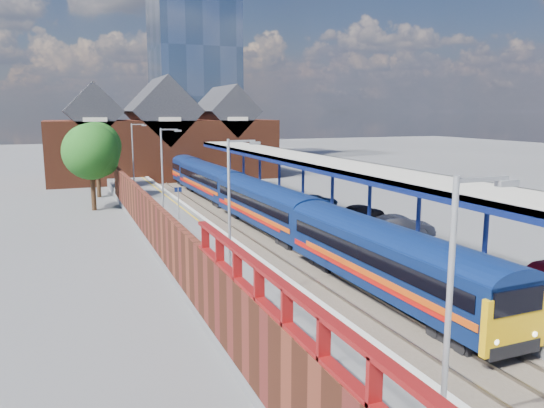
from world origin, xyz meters
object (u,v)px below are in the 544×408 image
at_px(platform_sign, 178,198).
at_px(parked_car_blue, 316,202).
at_px(train, 234,189).
at_px(lamp_post_a, 453,331).
at_px(lamp_post_b, 232,209).
at_px(parked_car_silver, 401,226).
at_px(lamp_post_d, 134,154).
at_px(parked_car_dark, 362,213).
at_px(lamp_post_c, 164,171).

relative_size(platform_sign, parked_car_blue, 0.58).
distance_m(train, lamp_post_a, 39.38).
bearing_deg(lamp_post_b, parked_car_silver, 26.58).
height_order(lamp_post_a, platform_sign, lamp_post_a).
xyz_separation_m(lamp_post_d, parked_car_silver, (13.70, -25.15, -3.29)).
height_order(parked_car_silver, parked_car_dark, parked_car_silver).
distance_m(train, lamp_post_d, 11.24).
relative_size(lamp_post_d, platform_sign, 2.80).
bearing_deg(lamp_post_b, train, 72.21).
relative_size(train, lamp_post_b, 9.42).
xyz_separation_m(lamp_post_c, parked_car_dark, (14.12, -3.59, -3.38)).
distance_m(lamp_post_c, platform_sign, 3.34).
bearing_deg(parked_car_silver, lamp_post_c, 73.69).
bearing_deg(parked_car_dark, lamp_post_d, 18.69).
distance_m(lamp_post_c, lamp_post_d, 16.00).
height_order(lamp_post_a, parked_car_blue, lamp_post_a).
distance_m(lamp_post_b, parked_car_dark, 19.10).
height_order(lamp_post_a, lamp_post_b, same).
bearing_deg(lamp_post_a, lamp_post_b, 90.00).
bearing_deg(parked_car_blue, lamp_post_d, 23.07).
bearing_deg(train, lamp_post_b, -107.79).
bearing_deg(parked_car_silver, lamp_post_a, 164.14).
relative_size(parked_car_dark, parked_car_blue, 0.97).
height_order(lamp_post_c, lamp_post_d, same).
xyz_separation_m(lamp_post_b, parked_car_dark, (14.12, 12.41, -3.38)).
bearing_deg(train, parked_car_silver, -71.68).
bearing_deg(lamp_post_d, lamp_post_a, -90.00).
distance_m(parked_car_dark, parked_car_blue, 5.88).
relative_size(lamp_post_c, parked_car_dark, 1.67).
height_order(lamp_post_a, lamp_post_d, same).
distance_m(lamp_post_b, parked_car_blue, 22.70).
xyz_separation_m(lamp_post_a, lamp_post_d, (0.00, 46.00, 0.00)).
bearing_deg(lamp_post_c, train, 47.21).
bearing_deg(platform_sign, lamp_post_b, -94.33).
bearing_deg(parked_car_dark, parked_car_silver, 158.55).
height_order(platform_sign, parked_car_dark, platform_sign).
bearing_deg(train, lamp_post_a, -101.54).
relative_size(lamp_post_a, lamp_post_b, 1.00).
height_order(train, lamp_post_c, lamp_post_c).
height_order(lamp_post_c, parked_car_blue, lamp_post_c).
relative_size(lamp_post_b, parked_car_dark, 1.67).
bearing_deg(lamp_post_a, lamp_post_c, 90.00).
distance_m(lamp_post_c, parked_car_blue, 13.74).
height_order(train, parked_car_silver, train).
bearing_deg(parked_car_silver, parked_car_dark, 13.07).
height_order(lamp_post_d, parked_car_silver, lamp_post_d).
xyz_separation_m(lamp_post_a, parked_car_dark, (14.12, 26.41, -3.38)).
xyz_separation_m(lamp_post_a, platform_sign, (1.36, 32.00, -2.30)).
xyz_separation_m(train, parked_car_silver, (5.84, -17.64, -0.41)).
bearing_deg(lamp_post_b, lamp_post_d, 90.00).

